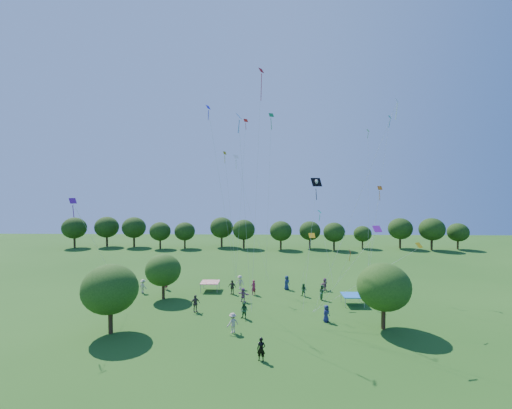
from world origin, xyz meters
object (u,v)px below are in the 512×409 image
at_px(man_in_black, 261,349).
at_px(red_high_kite, 260,116).
at_px(near_tree_west, 110,289).
at_px(near_tree_east, 384,287).
at_px(pirate_kite, 316,185).
at_px(tent_red_stripe, 210,282).
at_px(tent_blue, 352,295).
at_px(near_tree_north, 163,270).

relative_size(man_in_black, red_high_kite, 0.07).
relative_size(near_tree_west, near_tree_east, 1.02).
height_order(near_tree_east, pirate_kite, pirate_kite).
bearing_deg(pirate_kite, near_tree_east, -46.03).
height_order(tent_red_stripe, tent_blue, same).
distance_m(near_tree_west, near_tree_east, 23.92).
relative_size(near_tree_west, pirate_kite, 0.48).
bearing_deg(man_in_black, tent_blue, 64.40).
xyz_separation_m(near_tree_north, tent_blue, (21.09, -1.58, -2.27)).
distance_m(near_tree_east, red_high_kite, 21.64).
bearing_deg(pirate_kite, tent_blue, 14.73).
bearing_deg(red_high_kite, near_tree_east, -34.86).
relative_size(tent_blue, man_in_black, 1.31).
distance_m(near_tree_east, man_in_black, 12.74).
xyz_separation_m(near_tree_north, near_tree_east, (22.16, -8.09, 0.47)).
height_order(tent_blue, pirate_kite, pirate_kite).
bearing_deg(near_tree_north, tent_blue, -4.29).
bearing_deg(man_in_black, near_tree_north, 140.93).
relative_size(tent_red_stripe, red_high_kite, 0.09).
xyz_separation_m(man_in_black, red_high_kite, (-0.34, 13.82, 19.78)).
relative_size(near_tree_west, red_high_kite, 0.24).
xyz_separation_m(near_tree_north, red_high_kite, (11.01, -0.32, 17.31)).
distance_m(near_tree_east, tent_blue, 7.14).
bearing_deg(tent_blue, red_high_kite, 172.88).
bearing_deg(near_tree_north, pirate_kite, -8.97).
bearing_deg(near_tree_east, tent_red_stripe, 146.58).
xyz_separation_m(near_tree_east, man_in_black, (-10.81, -6.06, -2.93)).
relative_size(tent_red_stripe, tent_blue, 1.00).
xyz_separation_m(near_tree_east, red_high_kite, (-11.15, 7.77, 16.84)).
xyz_separation_m(near_tree_west, near_tree_east, (23.87, 1.55, -0.06)).
distance_m(near_tree_east, pirate_kite, 11.86).
height_order(near_tree_north, man_in_black, near_tree_north).
distance_m(near_tree_west, tent_blue, 24.34).
height_order(tent_red_stripe, pirate_kite, pirate_kite).
relative_size(near_tree_east, tent_blue, 2.67).
distance_m(tent_red_stripe, pirate_kite, 18.01).
relative_size(tent_blue, red_high_kite, 0.09).
bearing_deg(red_high_kite, near_tree_north, 178.33).
bearing_deg(near_tree_north, tent_red_stripe, 34.71).
bearing_deg(near_tree_west, man_in_black, -19.04).
xyz_separation_m(near_tree_east, tent_blue, (-1.07, 6.51, -2.74)).
height_order(near_tree_west, pirate_kite, pirate_kite).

